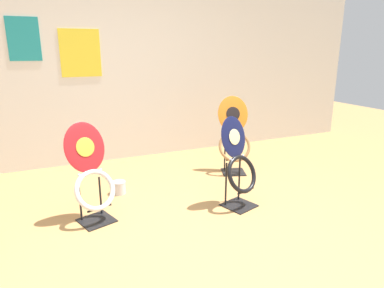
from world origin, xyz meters
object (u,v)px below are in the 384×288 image
toilet_seat_display_orange_sun (234,138)px  toilet_seat_display_crimson_swirl (92,178)px  paint_can (119,187)px  toilet_seat_display_navy_moon (239,165)px

toilet_seat_display_orange_sun → toilet_seat_display_crimson_swirl: bearing=-161.8°
toilet_seat_display_orange_sun → paint_can: size_ratio=6.51×
toilet_seat_display_orange_sun → toilet_seat_display_navy_moon: size_ratio=1.06×
toilet_seat_display_orange_sun → paint_can: toilet_seat_display_orange_sun is taller
toilet_seat_display_crimson_swirl → toilet_seat_display_navy_moon: (1.34, -0.27, 0.01)m
toilet_seat_display_orange_sun → toilet_seat_display_navy_moon: 0.97m
paint_can → toilet_seat_display_orange_sun: bearing=3.8°
toilet_seat_display_orange_sun → toilet_seat_display_navy_moon: (-0.46, -0.86, -0.03)m
toilet_seat_display_navy_moon → paint_can: bearing=143.0°
toilet_seat_display_crimson_swirl → toilet_seat_display_orange_sun: bearing=18.2°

